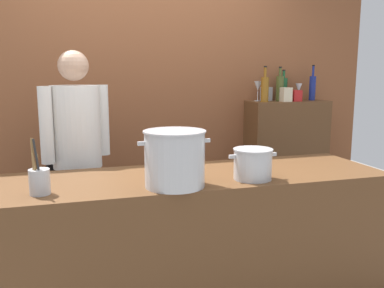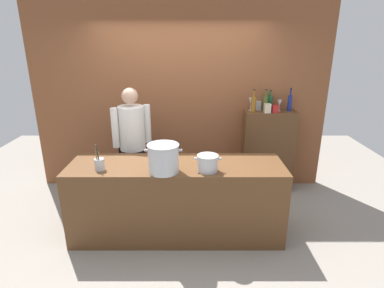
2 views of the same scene
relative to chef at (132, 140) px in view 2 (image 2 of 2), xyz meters
name	(u,v)px [view 2 (image 2 of 2)]	position (x,y,z in m)	size (l,w,h in m)	color
ground_plane	(177,232)	(0.62, -0.69, -0.96)	(8.00, 8.00, 0.00)	gray
brick_back_panel	(180,91)	(0.62, 0.71, 0.54)	(4.40, 0.10, 3.00)	brown
prep_counter	(176,199)	(0.62, -0.69, -0.51)	(2.44, 0.70, 0.90)	brown
bar_cabinet	(267,151)	(1.95, 0.50, -0.34)	(0.76, 0.32, 1.24)	brown
chef	(132,140)	(0.00, 0.00, 0.00)	(0.48, 0.41, 1.66)	black
stockpot_large	(163,158)	(0.50, -0.90, 0.09)	(0.40, 0.34, 0.30)	#B7BABF
stockpot_small	(207,163)	(0.96, -0.88, 0.02)	(0.29, 0.23, 0.18)	#B7BABF
utensil_crock	(99,164)	(-0.20, -0.86, 0.01)	(0.10, 0.10, 0.29)	#B7BABF
wine_bottle_amber	(253,104)	(1.68, 0.45, 0.40)	(0.07, 0.07, 0.32)	#8C5919
wine_bottle_green	(269,102)	(1.95, 0.59, 0.39)	(0.08, 0.08, 0.29)	#1E592D
wine_bottle_cobalt	(289,103)	(2.22, 0.52, 0.40)	(0.06, 0.06, 0.34)	navy
wine_bottle_olive	(265,103)	(1.86, 0.49, 0.40)	(0.07, 0.07, 0.32)	#475123
wine_glass_wide	(279,103)	(2.07, 0.52, 0.39)	(0.06, 0.06, 0.16)	silver
wine_glass_short	(250,101)	(1.66, 0.55, 0.41)	(0.07, 0.07, 0.19)	silver
spice_tin_silver	(257,105)	(1.77, 0.60, 0.34)	(0.09, 0.09, 0.13)	#B2B2B7
spice_tin_red	(275,109)	(1.99, 0.42, 0.33)	(0.08, 0.08, 0.10)	red
spice_tin_cream	(267,108)	(1.87, 0.40, 0.34)	(0.09, 0.09, 0.13)	beige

